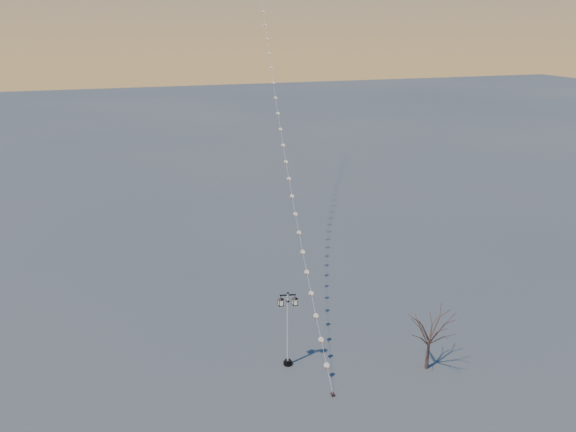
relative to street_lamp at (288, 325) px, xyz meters
name	(u,v)px	position (x,y,z in m)	size (l,w,h in m)	color
ground	(307,405)	(-0.12, -3.48, -2.51)	(300.00, 300.00, 0.00)	#4D4F4E
street_lamp	(288,325)	(0.00, 0.00, 0.00)	(1.13, 0.56, 4.53)	black
bare_tree	(430,331)	(7.19, -2.64, -0.13)	(2.06, 2.06, 3.43)	#47312A
kite_train	(276,67)	(4.92, 18.45, 12.13)	(7.69, 43.95, 29.48)	#321D1C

